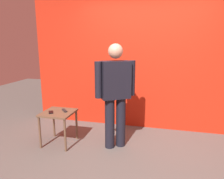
# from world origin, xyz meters

# --- Properties ---
(ground_plane) EXTENTS (12.00, 12.00, 0.00)m
(ground_plane) POSITION_xyz_m (0.00, 0.00, 0.00)
(ground_plane) COLOR #59544F
(back_wall_red) EXTENTS (4.62, 0.12, 3.32)m
(back_wall_red) POSITION_xyz_m (0.00, 1.47, 1.66)
(back_wall_red) COLOR red
(back_wall_red) RESTS_ON ground_plane
(standing_person) EXTENTS (0.61, 0.45, 1.68)m
(standing_person) POSITION_xyz_m (-0.39, 0.48, 0.94)
(standing_person) COLOR black
(standing_person) RESTS_ON ground_plane
(side_table) EXTENTS (0.51, 0.51, 0.57)m
(side_table) POSITION_xyz_m (-1.33, 0.34, 0.48)
(side_table) COLOR brown
(side_table) RESTS_ON ground_plane
(cell_phone) EXTENTS (0.14, 0.16, 0.01)m
(cell_phone) POSITION_xyz_m (-1.43, 0.28, 0.57)
(cell_phone) COLOR black
(cell_phone) RESTS_ON side_table
(tv_remote) EXTENTS (0.15, 0.15, 0.02)m
(tv_remote) POSITION_xyz_m (-1.25, 0.41, 0.58)
(tv_remote) COLOR black
(tv_remote) RESTS_ON side_table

